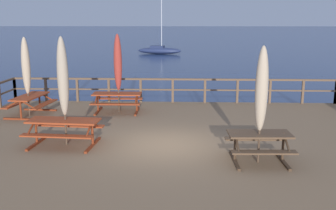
{
  "coord_description": "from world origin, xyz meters",
  "views": [
    {
      "loc": [
        0.49,
        -11.01,
        4.48
      ],
      "look_at": [
        0.0,
        0.93,
        1.87
      ],
      "focal_mm": 41.65,
      "sensor_mm": 36.0,
      "label": 1
    }
  ],
  "objects_px": {
    "picnic_table_mid_left": "(64,127)",
    "picnic_table_front_right": "(117,98)",
    "patio_umbrella_tall_back_left": "(118,63)",
    "sailboat_distant": "(159,50)",
    "patio_umbrella_tall_front": "(63,77)",
    "picnic_table_mid_centre": "(30,101)",
    "patio_umbrella_short_mid": "(26,66)",
    "patio_umbrella_tall_mid_right": "(262,90)",
    "picnic_table_mid_right": "(259,141)"
  },
  "relations": [
    {
      "from": "picnic_table_mid_left",
      "to": "picnic_table_mid_centre",
      "type": "xyz_separation_m",
      "value": [
        -2.43,
        3.64,
        -0.0
      ]
    },
    {
      "from": "picnic_table_mid_left",
      "to": "patio_umbrella_tall_front",
      "type": "bearing_deg",
      "value": 35.49
    },
    {
      "from": "picnic_table_mid_centre",
      "to": "patio_umbrella_short_mid",
      "type": "xyz_separation_m",
      "value": [
        -0.04,
        -0.08,
        1.35
      ]
    },
    {
      "from": "patio_umbrella_short_mid",
      "to": "sailboat_distant",
      "type": "bearing_deg",
      "value": 86.13
    },
    {
      "from": "picnic_table_mid_left",
      "to": "patio_umbrella_tall_front",
      "type": "distance_m",
      "value": 1.45
    },
    {
      "from": "picnic_table_mid_right",
      "to": "patio_umbrella_short_mid",
      "type": "distance_m",
      "value": 9.32
    },
    {
      "from": "picnic_table_front_right",
      "to": "patio_umbrella_short_mid",
      "type": "height_order",
      "value": "patio_umbrella_short_mid"
    },
    {
      "from": "picnic_table_front_right",
      "to": "patio_umbrella_tall_back_left",
      "type": "distance_m",
      "value": 1.41
    },
    {
      "from": "picnic_table_front_right",
      "to": "sailboat_distant",
      "type": "height_order",
      "value": "sailboat_distant"
    },
    {
      "from": "picnic_table_mid_left",
      "to": "patio_umbrella_tall_front",
      "type": "relative_size",
      "value": 0.68
    },
    {
      "from": "picnic_table_mid_centre",
      "to": "patio_umbrella_tall_mid_right",
      "type": "distance_m",
      "value": 9.35
    },
    {
      "from": "patio_umbrella_tall_back_left",
      "to": "patio_umbrella_tall_front",
      "type": "bearing_deg",
      "value": -101.15
    },
    {
      "from": "picnic_table_mid_centre",
      "to": "patio_umbrella_tall_front",
      "type": "relative_size",
      "value": 0.64
    },
    {
      "from": "picnic_table_mid_centre",
      "to": "picnic_table_front_right",
      "type": "distance_m",
      "value": 3.34
    },
    {
      "from": "picnic_table_mid_centre",
      "to": "sailboat_distant",
      "type": "bearing_deg",
      "value": 86.18
    },
    {
      "from": "picnic_table_front_right",
      "to": "patio_umbrella_tall_mid_right",
      "type": "relative_size",
      "value": 0.65
    },
    {
      "from": "picnic_table_front_right",
      "to": "patio_umbrella_short_mid",
      "type": "xyz_separation_m",
      "value": [
        -3.31,
        -0.72,
        1.35
      ]
    },
    {
      "from": "patio_umbrella_tall_front",
      "to": "sailboat_distant",
      "type": "height_order",
      "value": "sailboat_distant"
    },
    {
      "from": "patio_umbrella_tall_front",
      "to": "picnic_table_front_right",
      "type": "bearing_deg",
      "value": 79.33
    },
    {
      "from": "patio_umbrella_tall_front",
      "to": "patio_umbrella_tall_back_left",
      "type": "xyz_separation_m",
      "value": [
        0.85,
        4.33,
        -0.05
      ]
    },
    {
      "from": "picnic_table_front_right",
      "to": "patio_umbrella_short_mid",
      "type": "bearing_deg",
      "value": -167.66
    },
    {
      "from": "picnic_table_mid_left",
      "to": "picnic_table_mid_right",
      "type": "bearing_deg",
      "value": -11.83
    },
    {
      "from": "patio_umbrella_short_mid",
      "to": "sailboat_distant",
      "type": "distance_m",
      "value": 38.78
    },
    {
      "from": "patio_umbrella_tall_mid_right",
      "to": "picnic_table_mid_centre",
      "type": "bearing_deg",
      "value": 148.33
    },
    {
      "from": "patio_umbrella_tall_back_left",
      "to": "sailboat_distant",
      "type": "height_order",
      "value": "sailboat_distant"
    },
    {
      "from": "patio_umbrella_tall_back_left",
      "to": "sailboat_distant",
      "type": "distance_m",
      "value": 37.9
    },
    {
      "from": "picnic_table_mid_right",
      "to": "picnic_table_mid_centre",
      "type": "xyz_separation_m",
      "value": [
        -7.89,
        4.78,
        0.01
      ]
    },
    {
      "from": "picnic_table_mid_right",
      "to": "patio_umbrella_tall_mid_right",
      "type": "xyz_separation_m",
      "value": [
        -0.02,
        -0.07,
        1.36
      ]
    },
    {
      "from": "patio_umbrella_tall_front",
      "to": "patio_umbrella_tall_mid_right",
      "type": "relative_size",
      "value": 1.06
    },
    {
      "from": "picnic_table_mid_left",
      "to": "sailboat_distant",
      "type": "bearing_deg",
      "value": 89.8
    },
    {
      "from": "patio_umbrella_short_mid",
      "to": "sailboat_distant",
      "type": "xyz_separation_m",
      "value": [
        2.61,
        38.63,
        -2.27
      ]
    },
    {
      "from": "picnic_table_front_right",
      "to": "sailboat_distant",
      "type": "distance_m",
      "value": 37.92
    },
    {
      "from": "patio_umbrella_tall_mid_right",
      "to": "patio_umbrella_short_mid",
      "type": "xyz_separation_m",
      "value": [
        -7.91,
        4.78,
        -0.0
      ]
    },
    {
      "from": "picnic_table_mid_right",
      "to": "picnic_table_mid_centre",
      "type": "relative_size",
      "value": 0.82
    },
    {
      "from": "picnic_table_mid_centre",
      "to": "patio_umbrella_tall_front",
      "type": "bearing_deg",
      "value": -55.56
    },
    {
      "from": "picnic_table_mid_left",
      "to": "picnic_table_front_right",
      "type": "height_order",
      "value": "same"
    },
    {
      "from": "picnic_table_front_right",
      "to": "patio_umbrella_tall_mid_right",
      "type": "distance_m",
      "value": 7.3
    },
    {
      "from": "picnic_table_mid_left",
      "to": "patio_umbrella_tall_back_left",
      "type": "relative_size",
      "value": 0.7
    },
    {
      "from": "picnic_table_front_right",
      "to": "patio_umbrella_tall_back_left",
      "type": "xyz_separation_m",
      "value": [
        0.05,
        0.08,
        1.41
      ]
    },
    {
      "from": "picnic_table_mid_right",
      "to": "patio_umbrella_tall_front",
      "type": "relative_size",
      "value": 0.52
    },
    {
      "from": "patio_umbrella_short_mid",
      "to": "patio_umbrella_tall_back_left",
      "type": "bearing_deg",
      "value": 13.44
    },
    {
      "from": "picnic_table_mid_centre",
      "to": "patio_umbrella_short_mid",
      "type": "height_order",
      "value": "patio_umbrella_short_mid"
    },
    {
      "from": "picnic_table_mid_left",
      "to": "picnic_table_front_right",
      "type": "bearing_deg",
      "value": 78.8
    },
    {
      "from": "picnic_table_front_right",
      "to": "patio_umbrella_short_mid",
      "type": "relative_size",
      "value": 0.65
    },
    {
      "from": "picnic_table_mid_left",
      "to": "patio_umbrella_tall_mid_right",
      "type": "bearing_deg",
      "value": -12.61
    },
    {
      "from": "picnic_table_mid_centre",
      "to": "patio_umbrella_short_mid",
      "type": "distance_m",
      "value": 1.35
    },
    {
      "from": "patio_umbrella_tall_front",
      "to": "picnic_table_mid_left",
      "type": "bearing_deg",
      "value": -144.51
    },
    {
      "from": "patio_umbrella_tall_mid_right",
      "to": "patio_umbrella_tall_back_left",
      "type": "distance_m",
      "value": 7.2
    },
    {
      "from": "patio_umbrella_short_mid",
      "to": "patio_umbrella_tall_back_left",
      "type": "xyz_separation_m",
      "value": [
        3.36,
        0.8,
        0.06
      ]
    },
    {
      "from": "picnic_table_mid_left",
      "to": "patio_umbrella_tall_back_left",
      "type": "bearing_deg",
      "value": 78.34
    }
  ]
}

